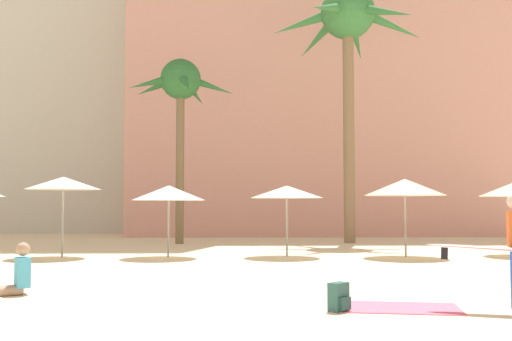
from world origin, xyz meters
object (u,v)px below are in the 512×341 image
object	(u,v)px
backpack	(339,298)
cafe_umbrella_1	(287,192)
palm_tree_left	(348,28)
person_mid_right	(13,276)
cafe_umbrella_0	(63,183)
cafe_umbrella_2	(405,187)
cafe_umbrella_5	(169,193)
palm_tree_far_left	(180,90)
beach_towel	(395,308)

from	to	relation	value
backpack	cafe_umbrella_1	bearing A→B (deg)	136.25
palm_tree_left	backpack	bearing A→B (deg)	-100.41
palm_tree_left	person_mid_right	distance (m)	19.16
palm_tree_left	cafe_umbrella_0	bearing A→B (deg)	-145.43
cafe_umbrella_2	backpack	size ratio (longest dim) A/B	5.90
palm_tree_left	cafe_umbrella_5	xyz separation A→B (m)	(-6.73, -7.00, -7.24)
backpack	person_mid_right	bearing A→B (deg)	-152.26
palm_tree_far_left	person_mid_right	bearing A→B (deg)	-95.30
cafe_umbrella_5	palm_tree_left	bearing A→B (deg)	46.13
cafe_umbrella_1	backpack	distance (m)	9.89
palm_tree_far_left	cafe_umbrella_1	bearing A→B (deg)	-57.94
backpack	palm_tree_far_left	bearing A→B (deg)	149.98
palm_tree_left	cafe_umbrella_2	bearing A→B (deg)	-85.95
cafe_umbrella_5	beach_towel	world-z (taller)	cafe_umbrella_5
cafe_umbrella_0	backpack	size ratio (longest dim) A/B	5.81
cafe_umbrella_2	cafe_umbrella_5	distance (m)	7.23
person_mid_right	cafe_umbrella_5	bearing A→B (deg)	-131.48
cafe_umbrella_5	palm_tree_far_left	bearing A→B (deg)	93.33
cafe_umbrella_2	cafe_umbrella_0	bearing A→B (deg)	179.20
palm_tree_left	backpack	xyz separation A→B (m)	(-3.03, -16.49, -8.98)
palm_tree_left	backpack	size ratio (longest dim) A/B	26.29
cafe_umbrella_0	person_mid_right	world-z (taller)	cafe_umbrella_0
beach_towel	palm_tree_far_left	bearing A→B (deg)	107.42
palm_tree_far_left	person_mid_right	world-z (taller)	palm_tree_far_left
cafe_umbrella_0	backpack	xyz separation A→B (m)	(6.93, -9.63, -2.04)
cafe_umbrella_0	cafe_umbrella_5	distance (m)	3.25
palm_tree_far_left	cafe_umbrella_2	xyz separation A→B (m)	(7.61, -6.63, -4.28)
cafe_umbrella_1	beach_towel	size ratio (longest dim) A/B	1.19
cafe_umbrella_0	cafe_umbrella_2	size ratio (longest dim) A/B	0.99
palm_tree_far_left	beach_towel	size ratio (longest dim) A/B	4.04
palm_tree_far_left	cafe_umbrella_0	xyz separation A→B (m)	(-2.85, -6.49, -4.16)
cafe_umbrella_1	cafe_umbrella_5	size ratio (longest dim) A/B	1.01
cafe_umbrella_1	person_mid_right	world-z (taller)	cafe_umbrella_1
palm_tree_far_left	beach_towel	distance (m)	17.79
palm_tree_far_left	beach_towel	bearing A→B (deg)	-72.58
cafe_umbrella_2	person_mid_right	size ratio (longest dim) A/B	2.60
cafe_umbrella_0	cafe_umbrella_5	xyz separation A→B (m)	(3.23, -0.13, -0.30)
cafe_umbrella_1	beach_towel	xyz separation A→B (m)	(0.97, -9.45, -1.97)
palm_tree_left	cafe_umbrella_5	distance (m)	12.11
cafe_umbrella_2	backpack	world-z (taller)	cafe_umbrella_2
palm_tree_far_left	palm_tree_left	world-z (taller)	palm_tree_left
cafe_umbrella_2	backpack	bearing A→B (deg)	-110.40
beach_towel	person_mid_right	size ratio (longest dim) A/B	2.00
person_mid_right	palm_tree_far_left	bearing A→B (deg)	-124.26
backpack	beach_towel	bearing A→B (deg)	63.18
cafe_umbrella_0	backpack	bearing A→B (deg)	-54.25
palm_tree_far_left	palm_tree_left	xyz separation A→B (m)	(7.11, 0.38, 2.79)
cafe_umbrella_0	cafe_umbrella_1	xyz separation A→B (m)	(6.85, 0.10, -0.26)
backpack	person_mid_right	xyz separation A→B (m)	(-5.41, 1.76, 0.12)
palm_tree_left	person_mid_right	size ratio (longest dim) A/B	11.60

